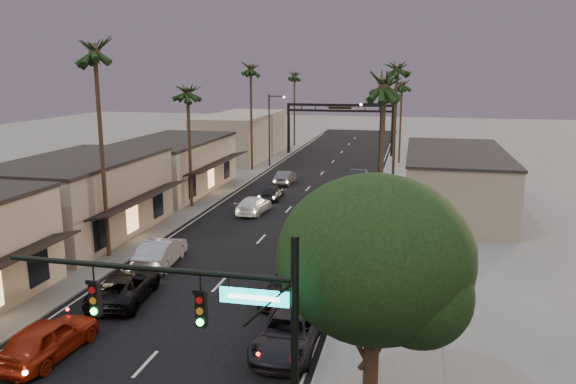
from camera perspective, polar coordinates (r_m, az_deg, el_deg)
The scene contains 30 objects.
ground at distance 51.83m, azimuth 0.79°, elevation -1.01°, with size 200.00×200.00×0.00m, color slate.
road at distance 56.61m, azimuth 1.84°, elevation 0.13°, with size 14.00×120.00×0.02m, color black.
sidewalk_left at distance 65.59m, azimuth -5.17°, elevation 1.82°, with size 5.00×92.00×0.12m, color slate.
sidewalk_right at distance 62.49m, azimuth 11.66°, elevation 1.09°, with size 5.00×92.00×0.12m, color slate.
storefront_mid at distance 43.39m, azimuth -20.31°, elevation -0.69°, with size 8.00×14.00×5.50m, color gray.
storefront_far at distance 57.22m, azimuth -11.63°, elevation 2.56°, with size 8.00×16.00×5.00m, color tan.
storefront_dist at distance 78.46m, azimuth -4.74°, elevation 5.72°, with size 8.00×20.00×6.00m, color gray.
building_right at distance 50.36m, azimuth 16.58°, elevation 0.99°, with size 8.00×18.00×5.00m, color gray.
traffic_signal at distance 15.73m, azimuth -6.34°, elevation -13.56°, with size 8.51×0.22×7.80m.
corner_tree at distance 17.84m, azimuth 9.00°, elevation -7.32°, with size 6.20×6.20×8.80m.
arch at distance 80.28m, azimuth 5.29°, elevation 7.67°, with size 15.20×0.40×7.27m.
streetlight_right at distance 54.86m, azimuth 9.02°, elevation 5.24°, with size 2.13×0.30×9.00m.
streetlight_left at distance 69.86m, azimuth -1.71°, elevation 6.87°, with size 2.13×0.30×9.00m.
palm_lb at distance 36.70m, azimuth -19.09°, elevation 13.93°, with size 3.20×3.20×15.20m.
palm_lc at distance 49.20m, azimuth -10.19°, elevation 10.41°, with size 3.20×3.20×12.20m.
palm_ld at distance 67.10m, azimuth -3.82°, elevation 12.68°, with size 3.20×3.20×14.20m.
palm_ra at distance 33.40m, azimuth 9.79°, elevation 11.30°, with size 3.20×3.20×13.20m.
palm_rb at distance 53.38m, azimuth 11.05°, elevation 12.60°, with size 3.20×3.20×14.20m.
palm_rc at distance 73.38m, azimuth 11.53°, elevation 10.91°, with size 3.20×3.20×12.20m.
palm_far at distance 89.33m, azimuth 0.66°, elevation 11.98°, with size 3.20×3.20×13.20m.
oncoming_red at distance 26.47m, azimuth -23.19°, elevation -13.49°, with size 2.01×4.99×1.70m, color maroon.
oncoming_pickup at distance 31.14m, azimuth -16.25°, elevation -9.23°, with size 2.51×5.45×1.51m, color black.
oncoming_silver at distance 35.93m, azimuth -12.80°, elevation -5.95°, with size 1.82×5.23×1.72m, color gray.
oncoming_white at distance 47.72m, azimuth -3.50°, elevation -1.32°, with size 2.00×4.92×1.43m, color white.
oncoming_dgrey at distance 52.83m, azimuth -1.61°, elevation 0.05°, with size 1.70×4.23×1.44m, color black.
oncoming_grey_far at distance 59.82m, azimuth -0.28°, elevation 1.48°, with size 1.49×4.28×1.41m, color #505055.
curbside_near at distance 25.11m, azimuth 0.02°, elevation -14.06°, with size 2.56×5.55×1.54m, color black.
curbside_black at distance 30.25m, azimuth 0.26°, elevation -9.37°, with size 2.12×5.22×1.51m, color black.
curbside_grey at distance 42.85m, azimuth 6.12°, elevation -2.89°, with size 1.78×4.42×1.51m, color #4E4E53.
curbside_far at distance 59.77m, azimuth 7.02°, elevation 1.46°, with size 1.67×4.80×1.58m, color black.
Camera 1 is at (10.44, -9.35, 11.92)m, focal length 35.00 mm.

